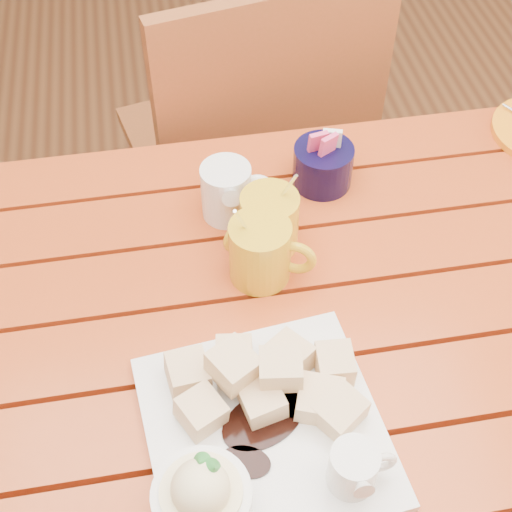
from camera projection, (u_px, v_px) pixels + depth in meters
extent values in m
cube|color=#A13614|center=(309.00, 500.00, 0.81)|extent=(1.20, 0.11, 0.03)
cube|color=#A13614|center=(289.00, 410.00, 0.88)|extent=(1.20, 0.11, 0.03)
cube|color=#A13614|center=(272.00, 335.00, 0.96)|extent=(1.20, 0.11, 0.03)
cube|color=#A13614|center=(257.00, 270.00, 1.03)|extent=(1.20, 0.11, 0.03)
cube|color=#A13614|center=(245.00, 214.00, 1.10)|extent=(1.20, 0.11, 0.03)
cube|color=#A13614|center=(234.00, 165.00, 1.17)|extent=(1.20, 0.11, 0.03)
cube|color=#A13614|center=(233.00, 182.00, 1.23)|extent=(1.12, 0.04, 0.08)
cylinder|color=#A13614|center=(491.00, 264.00, 1.53)|extent=(0.06, 0.06, 0.72)
cube|color=white|center=(265.00, 431.00, 0.84)|extent=(0.30, 0.30, 0.02)
cube|color=#D28940|center=(262.00, 401.00, 0.83)|extent=(0.06, 0.06, 0.04)
cube|color=#D28940|center=(340.00, 411.00, 0.83)|extent=(0.07, 0.07, 0.04)
cube|color=#D28940|center=(234.00, 359.00, 0.87)|extent=(0.06, 0.06, 0.04)
cube|color=#D28940|center=(281.00, 369.00, 0.83)|extent=(0.06, 0.06, 0.04)
cube|color=#D28940|center=(289.00, 356.00, 0.87)|extent=(0.07, 0.07, 0.04)
cube|color=#D28940|center=(320.00, 400.00, 0.84)|extent=(0.06, 0.06, 0.04)
cube|color=#D28940|center=(201.00, 411.00, 0.83)|extent=(0.07, 0.07, 0.04)
cube|color=#D28940|center=(188.00, 373.00, 0.86)|extent=(0.05, 0.05, 0.04)
cube|color=#D28940|center=(233.00, 365.00, 0.83)|extent=(0.07, 0.07, 0.04)
cube|color=#D28940|center=(334.00, 364.00, 0.87)|extent=(0.05, 0.05, 0.04)
cylinder|color=white|center=(202.00, 501.00, 0.76)|extent=(0.11, 0.11, 0.04)
cylinder|color=#F6E3B5|center=(202.00, 496.00, 0.75)|extent=(0.09, 0.09, 0.03)
sphere|color=#F6E3B5|center=(201.00, 489.00, 0.73)|extent=(0.06, 0.06, 0.06)
cone|color=#2A8332|center=(212.00, 468.00, 0.72)|extent=(0.03, 0.04, 0.03)
cone|color=#2A8332|center=(201.00, 462.00, 0.72)|extent=(0.03, 0.03, 0.02)
cylinder|color=white|center=(353.00, 468.00, 0.77)|extent=(0.05, 0.05, 0.06)
cylinder|color=black|center=(355.00, 458.00, 0.75)|extent=(0.04, 0.04, 0.01)
cone|color=white|center=(362.00, 484.00, 0.74)|extent=(0.02, 0.02, 0.03)
torus|color=white|center=(381.00, 463.00, 0.77)|extent=(0.04, 0.01, 0.04)
cylinder|color=gold|center=(269.00, 222.00, 1.01)|extent=(0.08, 0.08, 0.09)
cylinder|color=black|center=(270.00, 202.00, 0.98)|extent=(0.07, 0.07, 0.01)
torus|color=gold|center=(241.00, 236.00, 0.99)|extent=(0.06, 0.04, 0.06)
cylinder|color=silver|center=(278.00, 200.00, 0.99)|extent=(0.04, 0.04, 0.12)
cylinder|color=gold|center=(260.00, 251.00, 0.97)|extent=(0.09, 0.09, 0.09)
cylinder|color=black|center=(260.00, 232.00, 0.94)|extent=(0.07, 0.07, 0.01)
torus|color=gold|center=(295.00, 258.00, 0.96)|extent=(0.06, 0.04, 0.06)
cylinder|color=silver|center=(248.00, 231.00, 0.95)|extent=(0.05, 0.04, 0.12)
cylinder|color=white|center=(226.00, 192.00, 1.05)|extent=(0.07, 0.07, 0.09)
cylinder|color=white|center=(225.00, 172.00, 1.02)|extent=(0.06, 0.06, 0.01)
cone|color=white|center=(229.00, 194.00, 1.00)|extent=(0.03, 0.03, 0.03)
torus|color=white|center=(256.00, 187.00, 1.05)|extent=(0.05, 0.02, 0.05)
cylinder|color=black|center=(323.00, 166.00, 1.10)|extent=(0.09, 0.09, 0.07)
cube|color=#F3427B|center=(317.00, 144.00, 1.07)|extent=(0.03, 0.02, 0.04)
cube|color=white|center=(332.00, 140.00, 1.07)|extent=(0.03, 0.02, 0.04)
cube|color=#F3427B|center=(328.00, 147.00, 1.06)|extent=(0.03, 0.03, 0.04)
cube|color=brown|center=(238.00, 148.00, 1.61)|extent=(0.53, 0.53, 0.03)
cylinder|color=brown|center=(280.00, 155.00, 1.96)|extent=(0.04, 0.04, 0.45)
cylinder|color=brown|center=(145.00, 191.00, 1.86)|extent=(0.04, 0.04, 0.45)
cylinder|color=brown|center=(342.00, 252.00, 1.73)|extent=(0.04, 0.04, 0.45)
cylinder|color=brown|center=(192.00, 300.00, 1.63)|extent=(0.04, 0.04, 0.45)
cube|color=brown|center=(275.00, 111.00, 1.30)|extent=(0.44, 0.13, 0.47)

